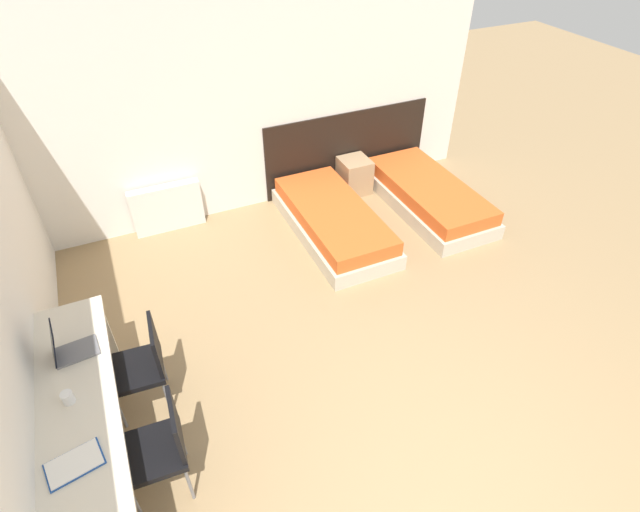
# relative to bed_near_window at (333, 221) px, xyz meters

# --- Properties ---
(ground_plane) EXTENTS (20.00, 20.00, 0.00)m
(ground_plane) POSITION_rel_bed_near_window_xyz_m (-0.61, -3.39, -0.18)
(ground_plane) COLOR #9E7F56
(wall_back) EXTENTS (6.03, 0.05, 2.70)m
(wall_back) POSITION_rel_bed_near_window_xyz_m (-0.61, 1.04, 1.17)
(wall_back) COLOR white
(wall_back) RESTS_ON ground_plane
(headboard_panel) EXTENTS (2.34, 0.03, 1.04)m
(headboard_panel) POSITION_rel_bed_near_window_xyz_m (0.68, 1.00, 0.34)
(headboard_panel) COLOR black
(headboard_panel) RESTS_ON ground_plane
(bed_near_window) EXTENTS (0.88, 1.93, 0.36)m
(bed_near_window) POSITION_rel_bed_near_window_xyz_m (0.00, 0.00, 0.00)
(bed_near_window) COLOR beige
(bed_near_window) RESTS_ON ground_plane
(bed_near_door) EXTENTS (0.88, 1.93, 0.36)m
(bed_near_door) POSITION_rel_bed_near_window_xyz_m (1.37, 0.00, 0.00)
(bed_near_door) COLOR beige
(bed_near_door) RESTS_ON ground_plane
(nightstand) EXTENTS (0.38, 0.40, 0.47)m
(nightstand) POSITION_rel_bed_near_window_xyz_m (0.68, 0.77, 0.06)
(nightstand) COLOR tan
(nightstand) RESTS_ON ground_plane
(radiator) EXTENTS (0.84, 0.12, 0.59)m
(radiator) POSITION_rel_bed_near_window_xyz_m (-1.78, 0.92, 0.12)
(radiator) COLOR silver
(radiator) RESTS_ON ground_plane
(desk) EXTENTS (0.52, 2.10, 0.73)m
(desk) POSITION_rel_bed_near_window_xyz_m (-2.87, -1.93, 0.40)
(desk) COLOR beige
(desk) RESTS_ON ground_plane
(chair_near_laptop) EXTENTS (0.45, 0.45, 0.85)m
(chair_near_laptop) POSITION_rel_bed_near_window_xyz_m (-2.42, -1.54, 0.31)
(chair_near_laptop) COLOR black
(chair_near_laptop) RESTS_ON ground_plane
(chair_near_notebook) EXTENTS (0.45, 0.45, 0.85)m
(chair_near_notebook) POSITION_rel_bed_near_window_xyz_m (-2.42, -2.32, 0.31)
(chair_near_notebook) COLOR black
(chair_near_notebook) RESTS_ON ground_plane
(laptop) EXTENTS (0.33, 0.24, 0.32)m
(laptop) POSITION_rel_bed_near_window_xyz_m (-2.87, -1.46, 0.62)
(laptop) COLOR slate
(laptop) RESTS_ON desk
(open_notebook) EXTENTS (0.36, 0.27, 0.02)m
(open_notebook) POSITION_rel_bed_near_window_xyz_m (-2.91, -2.39, 0.56)
(open_notebook) COLOR #1E4793
(open_notebook) RESTS_ON desk
(mug) EXTENTS (0.08, 0.08, 0.09)m
(mug) POSITION_rel_bed_near_window_xyz_m (-2.91, -1.89, 0.60)
(mug) COLOR white
(mug) RESTS_ON desk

